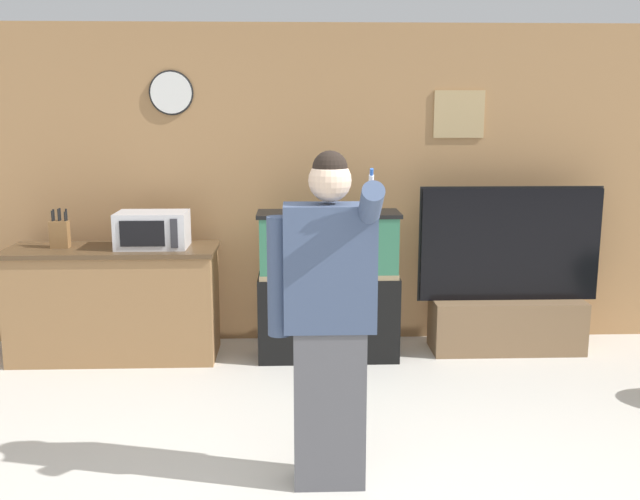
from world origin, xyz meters
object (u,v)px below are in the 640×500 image
at_px(microwave, 153,230).
at_px(person_standing, 328,317).
at_px(counter_island, 115,303).
at_px(aquarium_on_stand, 328,286).
at_px(knife_block, 60,233).
at_px(tv_on_stand, 507,304).

height_order(microwave, person_standing, person_standing).
height_order(counter_island, aquarium_on_stand, aquarium_on_stand).
distance_m(counter_island, person_standing, 2.58).
xyz_separation_m(microwave, knife_block, (-0.71, 0.02, -0.03)).
distance_m(microwave, person_standing, 2.35).
bearing_deg(person_standing, aquarium_on_stand, 87.23).
bearing_deg(aquarium_on_stand, person_standing, -92.77).
bearing_deg(counter_island, microwave, -0.15).
bearing_deg(counter_island, knife_block, 177.78).
distance_m(counter_island, microwave, 0.66).
bearing_deg(person_standing, tv_on_stand, 52.96).
bearing_deg(microwave, aquarium_on_stand, -2.75).
xyz_separation_m(aquarium_on_stand, tv_on_stand, (1.45, 0.12, -0.19)).
bearing_deg(aquarium_on_stand, knife_block, 177.75).
distance_m(counter_island, knife_block, 0.67).
bearing_deg(microwave, tv_on_stand, 1.11).
bearing_deg(knife_block, microwave, -1.29).
height_order(counter_island, knife_block, knife_block).
height_order(tv_on_stand, person_standing, person_standing).
xyz_separation_m(microwave, tv_on_stand, (2.80, 0.05, -0.63)).
xyz_separation_m(counter_island, aquarium_on_stand, (1.67, -0.07, 0.14)).
xyz_separation_m(counter_island, person_standing, (1.58, -1.99, 0.46)).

